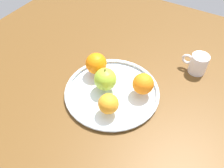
{
  "coord_description": "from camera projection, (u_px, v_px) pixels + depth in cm",
  "views": [
    {
      "loc": [
        -28.26,
        47.32,
        63.95
      ],
      "look_at": [
        0.0,
        0.0,
        4.8
      ],
      "focal_mm": 38.27,
      "sensor_mm": 36.0,
      "label": 1
    }
  ],
  "objects": [
    {
      "name": "orange_center",
      "position": [
        108.0,
        104.0,
        0.75
      ],
      "size": [
        6.64,
        6.64,
        6.64
      ],
      "primitive_type": "sphere",
      "color": "orange",
      "rests_on": "fruit_bowl"
    },
    {
      "name": "apple",
      "position": [
        106.0,
        79.0,
        0.81
      ],
      "size": [
        7.87,
        7.87,
        8.67
      ],
      "color": "#95BA2D",
      "rests_on": "fruit_bowl"
    },
    {
      "name": "fruit_bowl",
      "position": [
        112.0,
        92.0,
        0.84
      ],
      "size": [
        33.27,
        33.27,
        1.8
      ],
      "color": "silver",
      "rests_on": "ground_plane"
    },
    {
      "name": "orange_front_left",
      "position": [
        143.0,
        84.0,
        0.8
      ],
      "size": [
        7.28,
        7.28,
        7.28
      ],
      "primitive_type": "sphere",
      "color": "orange",
      "rests_on": "fruit_bowl"
    },
    {
      "name": "ground_plane",
      "position": [
        112.0,
        97.0,
        0.86
      ],
      "size": [
        143.3,
        143.3,
        4.0
      ],
      "primitive_type": "cube",
      "color": "brown"
    },
    {
      "name": "ambient_mug",
      "position": [
        198.0,
        64.0,
        0.89
      ],
      "size": [
        9.87,
        6.49,
        7.6
      ],
      "color": "white",
      "rests_on": "ground_plane"
    },
    {
      "name": "orange_back_right",
      "position": [
        96.0,
        64.0,
        0.87
      ],
      "size": [
        7.81,
        7.81,
        7.81
      ],
      "primitive_type": "sphere",
      "color": "orange",
      "rests_on": "fruit_bowl"
    }
  ]
}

